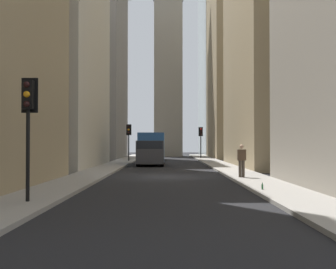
% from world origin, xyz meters
% --- Properties ---
extents(ground_plane, '(135.00, 135.00, 0.00)m').
position_xyz_m(ground_plane, '(0.00, 0.00, 0.00)').
color(ground_plane, black).
extents(sidewalk_right, '(90.00, 2.20, 0.14)m').
position_xyz_m(sidewalk_right, '(0.00, 4.50, 0.07)').
color(sidewalk_right, gray).
rests_on(sidewalk_right, ground_plane).
extents(sidewalk_left, '(90.00, 2.20, 0.14)m').
position_xyz_m(sidewalk_left, '(0.00, -4.50, 0.07)').
color(sidewalk_left, gray).
rests_on(sidewalk_left, ground_plane).
extents(building_left_midfar, '(15.79, 10.00, 22.03)m').
position_xyz_m(building_left_midfar, '(10.77, -10.60, 11.01)').
color(building_left_midfar, '#9E8966').
rests_on(building_left_midfar, ground_plane).
extents(building_left_far, '(13.86, 10.50, 26.96)m').
position_xyz_m(building_left_far, '(31.75, -10.59, 13.49)').
color(building_left_far, '#9E8966').
rests_on(building_left_far, ground_plane).
extents(building_right_far, '(13.85, 10.50, 26.19)m').
position_xyz_m(building_right_far, '(29.80, 10.59, 13.11)').
color(building_right_far, gray).
rests_on(building_right_far, ground_plane).
extents(building_right_midfar, '(15.01, 10.00, 22.85)m').
position_xyz_m(building_right_midfar, '(9.91, 10.60, 11.43)').
color(building_right_midfar, beige).
rests_on(building_right_midfar, ground_plane).
extents(church_spire, '(4.50, 4.50, 33.80)m').
position_xyz_m(church_spire, '(39.76, -0.10, 17.62)').
color(church_spire, '#B7B2A5').
rests_on(church_spire, ground_plane).
extents(delivery_truck, '(6.46, 2.25, 2.84)m').
position_xyz_m(delivery_truck, '(13.29, 1.40, 1.46)').
color(delivery_truck, '#285699').
rests_on(delivery_truck, ground_plane).
extents(sedan_silver, '(4.30, 1.78, 1.42)m').
position_xyz_m(sedan_silver, '(24.14, 1.40, 0.66)').
color(sedan_silver, '#B7BABF').
rests_on(sedan_silver, ground_plane).
extents(traffic_light_foreground, '(0.43, 0.52, 3.86)m').
position_xyz_m(traffic_light_foreground, '(-11.83, 4.27, 2.97)').
color(traffic_light_foreground, black).
rests_on(traffic_light_foreground, sidewalk_right).
extents(traffic_light_midblock, '(0.43, 0.52, 3.71)m').
position_xyz_m(traffic_light_midblock, '(19.40, 3.92, 2.86)').
color(traffic_light_midblock, black).
rests_on(traffic_light_midblock, sidewalk_right).
extents(traffic_light_far_junction, '(0.43, 0.52, 3.76)m').
position_xyz_m(traffic_light_far_junction, '(28.61, -4.07, 2.90)').
color(traffic_light_far_junction, black).
rests_on(traffic_light_far_junction, sidewalk_left).
extents(pedestrian, '(0.26, 0.44, 1.73)m').
position_xyz_m(pedestrian, '(-2.07, -3.98, 1.08)').
color(pedestrian, '#473D33').
rests_on(pedestrian, sidewalk_left).
extents(discarded_bottle, '(0.07, 0.07, 0.27)m').
position_xyz_m(discarded_bottle, '(-8.31, -3.75, 0.25)').
color(discarded_bottle, '#236033').
rests_on(discarded_bottle, sidewalk_left).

